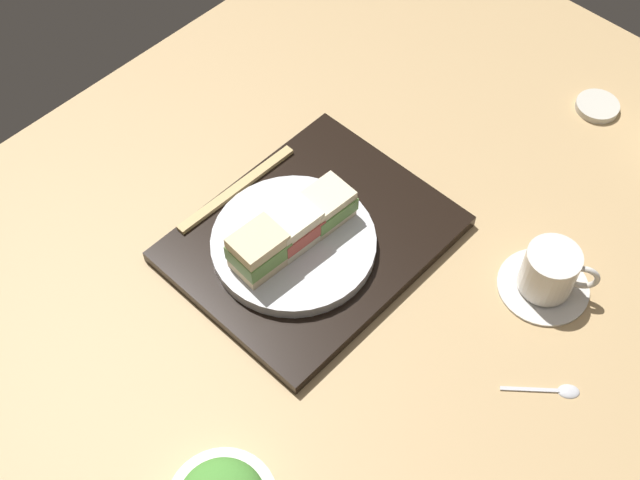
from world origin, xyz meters
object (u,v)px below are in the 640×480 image
Objects in this scene: sandwich_near at (326,205)px; coffee_cup at (549,274)px; sandwich_middle at (293,228)px; sandwich_plate at (294,243)px; chopsticks_pair at (237,189)px; sandwich_far at (259,251)px; small_sauce_dish at (597,106)px; teaspoon at (558,390)px.

coffee_cup is at bearing 116.07° from sandwich_near.
sandwich_middle is at bearing -55.38° from coffee_cup.
chopsticks_pair is (-1.53, -12.99, -0.54)cm from sandwich_plate.
sandwich_middle is 13.73cm from chopsticks_pair.
sandwich_far is (5.90, -0.44, 0.26)cm from sandwich_middle.
small_sauce_dish is (-47.20, 14.56, -5.57)cm from sandwich_near.
sandwich_far reaches higher than teaspoon.
sandwich_plate is 6.78cm from sandwich_near.
sandwich_near is 0.87× the size of teaspoon.
sandwich_far is at bearing -4.30° from sandwich_near.
sandwich_near is 1.07× the size of small_sauce_dish.
sandwich_plate is 3.32× the size of small_sauce_dish.
sandwich_middle is at bearing 175.70° from sandwich_far.
teaspoon is (45.13, 23.33, -0.21)cm from small_sauce_dish.
coffee_cup reaches higher than sandwich_plate.
small_sauce_dish is (-53.10, 15.00, -5.91)cm from sandwich_middle.
sandwich_near is 0.59× the size of coffee_cup.
chopsticks_pair is at bearing -96.70° from sandwich_plate.
coffee_cup reaches higher than teaspoon.
sandwich_far is at bearing -4.30° from sandwich_middle.
chopsticks_pair is 51.76cm from teaspoon.
coffee_cup reaches higher than chopsticks_pair.
sandwich_middle is at bearing 83.30° from chopsticks_pair.
coffee_cup is 1.49× the size of teaspoon.
sandwich_near is 11.85cm from sandwich_far.
small_sauce_dish is at bearing 164.22° from sandwich_middle.
sandwich_plate is 39.23cm from teaspoon.
sandwich_plate is at bearing -4.30° from sandwich_near.
coffee_cup is at bearing 124.62° from sandwich_plate.
chopsticks_pair is at bearing -71.95° from sandwich_near.
sandwich_middle is (0.00, 0.00, 3.65)cm from sandwich_plate.
coffee_cup reaches higher than small_sauce_dish.
teaspoon is (11.54, 10.07, -3.04)cm from coffee_cup.
chopsticks_pair is (4.38, -13.43, -3.86)cm from sandwich_near.
small_sauce_dish is at bearing 165.33° from sandwich_far.
small_sauce_dish is at bearing -152.66° from teaspoon.
sandwich_middle reaches higher than chopsticks_pair.
sandwich_middle is at bearing -78.25° from teaspoon.
small_sauce_dish is at bearing 164.22° from sandwich_plate.
sandwich_plate is 13.09cm from chopsticks_pair.
sandwich_far reaches higher than sandwich_near.
sandwich_middle reaches higher than small_sauce_dish.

